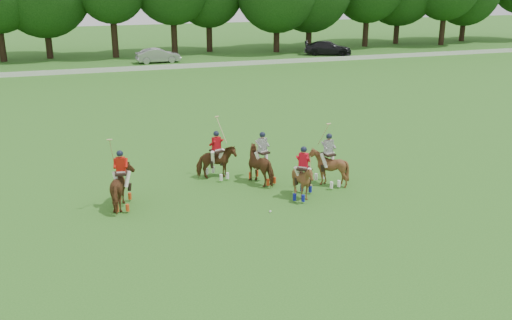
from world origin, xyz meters
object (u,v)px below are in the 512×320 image
object	(u,v)px
car_mid	(158,56)
polo_stripe_a	(262,164)
polo_ball	(270,211)
polo_red_b	(217,162)
polo_red_a	(122,187)
car_right	(328,48)
polo_stripe_b	(328,167)
polo_red_c	(303,180)

from	to	relation	value
car_mid	polo_stripe_a	distance (m)	37.39
polo_stripe_a	polo_ball	xyz separation A→B (m)	(-0.79, -3.32, -0.80)
polo_ball	polo_red_b	bearing A→B (deg)	102.48
polo_red_a	polo_stripe_a	bearing A→B (deg)	9.03
car_right	polo_red_a	bearing A→B (deg)	167.08
car_right	polo_red_b	world-z (taller)	polo_red_b
polo_red_b	polo_stripe_a	size ratio (longest dim) A/B	1.18
polo_stripe_b	polo_stripe_a	bearing A→B (deg)	155.63
car_mid	polo_ball	bearing A→B (deg)	174.33
car_mid	polo_red_b	world-z (taller)	polo_red_b
car_mid	polo_red_a	xyz separation A→B (m)	(-7.34, -38.35, 0.12)
polo_stripe_b	polo_ball	size ratio (longest dim) A/B	32.06
polo_red_a	polo_stripe_a	xyz separation A→B (m)	(6.18, 0.98, -0.02)
polo_red_a	polo_ball	bearing A→B (deg)	-23.40
polo_red_c	polo_stripe_a	distance (m)	2.50
polo_stripe_a	polo_stripe_b	distance (m)	2.89
polo_red_a	polo_stripe_b	world-z (taller)	polo_red_a
car_mid	polo_stripe_b	size ratio (longest dim) A/B	1.57
car_right	polo_ball	distance (m)	45.96
car_mid	polo_stripe_a	size ratio (longest dim) A/B	1.94
polo_ball	polo_red_c	bearing A→B (deg)	29.86
car_right	polo_ball	bearing A→B (deg)	174.28
polo_stripe_a	polo_stripe_b	world-z (taller)	polo_stripe_b
polo_red_a	car_mid	bearing A→B (deg)	79.16
car_right	car_mid	bearing A→B (deg)	111.98
car_mid	polo_stripe_a	world-z (taller)	polo_stripe_a
polo_red_b	polo_ball	size ratio (longest dim) A/B	30.67
car_mid	polo_red_c	world-z (taller)	polo_red_c
car_right	polo_stripe_b	size ratio (longest dim) A/B	1.86
polo_red_a	polo_stripe_b	xyz separation A→B (m)	(8.81, -0.21, -0.02)
polo_red_c	polo_ball	world-z (taller)	polo_red_c
polo_stripe_b	polo_ball	world-z (taller)	polo_stripe_b
polo_stripe_a	polo_stripe_b	bearing A→B (deg)	-24.37
car_right	polo_red_b	size ratio (longest dim) A/B	1.94
car_mid	polo_stripe_b	xyz separation A→B (m)	(1.46, -38.56, 0.10)
polo_red_a	polo_red_c	distance (m)	7.29
car_right	polo_red_c	world-z (taller)	polo_red_c
car_mid	polo_red_b	size ratio (longest dim) A/B	1.64
polo_red_c	polo_stripe_b	size ratio (longest dim) A/B	0.77
polo_stripe_a	car_mid	bearing A→B (deg)	88.21
polo_red_a	polo_ball	world-z (taller)	polo_red_a
polo_red_a	polo_red_b	world-z (taller)	polo_red_a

